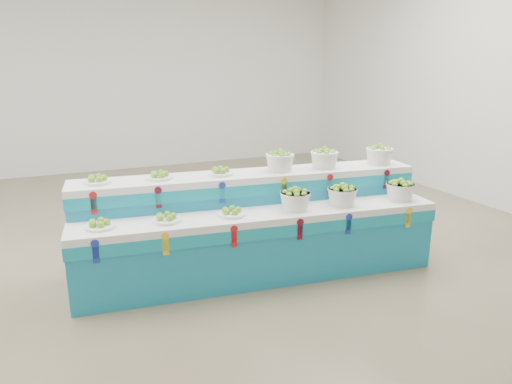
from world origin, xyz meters
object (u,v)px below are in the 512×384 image
display_stand (256,225)px  plate_upper_mid (159,175)px  basket_upper_right (379,154)px  basket_lower_left (295,199)px

display_stand → plate_upper_mid: plate_upper_mid is taller
basket_upper_right → basket_lower_left: bearing=-166.0°
display_stand → basket_upper_right: bearing=8.4°
basket_lower_left → plate_upper_mid: (-1.22, 0.60, 0.24)m
basket_lower_left → plate_upper_mid: plate_upper_mid is taller
plate_upper_mid → basket_upper_right: basket_upper_right is taller
basket_upper_right → display_stand: bearing=-178.3°
basket_lower_left → basket_upper_right: 1.33m
display_stand → basket_lower_left: 0.52m
display_stand → basket_lower_left: display_stand is taller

